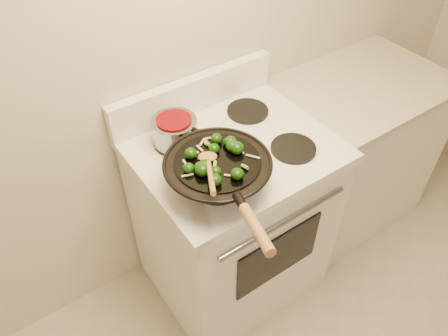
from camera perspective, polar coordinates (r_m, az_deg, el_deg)
stove at (r=2.07m, az=1.08°, el=-6.56°), size 0.78×0.67×1.08m
counter_unit at (r=2.50m, az=15.64°, el=1.82°), size 0.87×0.62×0.91m
wok at (r=1.52m, az=-0.78°, el=-0.62°), size 0.38×0.62×0.18m
stirfry at (r=1.47m, az=-1.00°, el=1.33°), size 0.27×0.25×0.04m
wooden_spoon at (r=1.41m, az=-1.97°, el=0.21°), size 0.18×0.28×0.12m
saucepan at (r=1.72m, az=-6.40°, el=4.93°), size 0.18×0.28×0.11m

